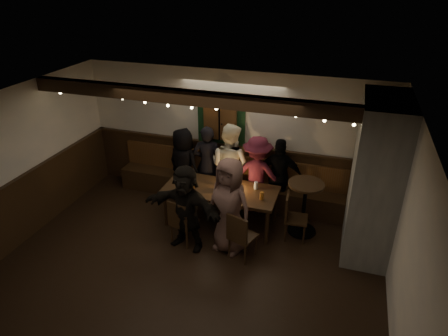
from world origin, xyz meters
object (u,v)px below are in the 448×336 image
(person_d, at_px, (257,175))
(person_e, at_px, (279,176))
(chair_near_left, at_px, (181,220))
(chair_near_right, at_px, (240,234))
(person_f, at_px, (186,208))
(person_g, at_px, (229,206))
(high_top, at_px, (305,202))
(person_a, at_px, (184,164))
(chair_end, at_px, (292,214))
(person_c, at_px, (230,165))
(person_b, at_px, (207,164))
(dining_table, at_px, (220,192))

(person_d, height_order, person_e, person_d)
(chair_near_left, relative_size, chair_near_right, 1.01)
(person_f, xyz_separation_m, person_g, (0.70, 0.15, 0.08))
(person_d, relative_size, person_e, 1.03)
(high_top, xyz_separation_m, person_a, (-2.48, 0.49, 0.12))
(person_e, bearing_deg, person_d, 10.00)
(chair_end, relative_size, high_top, 0.86)
(person_g, bearing_deg, chair_end, 50.79)
(chair_near_right, height_order, person_a, person_a)
(chair_end, height_order, person_g, person_g)
(chair_end, xyz_separation_m, person_c, (-1.35, 0.76, 0.37))
(chair_near_right, distance_m, high_top, 1.38)
(person_a, relative_size, person_d, 0.98)
(person_g, bearing_deg, person_b, 139.72)
(dining_table, distance_m, person_d, 0.84)
(chair_near_right, distance_m, person_c, 1.76)
(high_top, xyz_separation_m, person_g, (-1.11, -0.85, 0.20))
(person_a, bearing_deg, person_e, -158.77)
(dining_table, xyz_separation_m, person_f, (-0.33, -0.80, 0.09))
(person_f, relative_size, person_g, 0.91)
(chair_near_right, xyz_separation_m, chair_end, (0.69, 0.83, -0.00))
(person_f, bearing_deg, person_c, 88.94)
(chair_near_left, xyz_separation_m, person_a, (-0.57, 1.48, 0.27))
(chair_near_left, bearing_deg, person_c, 75.83)
(chair_near_right, xyz_separation_m, person_b, (-1.14, 1.64, 0.31))
(chair_near_right, relative_size, person_e, 0.57)
(person_f, bearing_deg, person_e, 61.04)
(person_e, relative_size, person_f, 0.99)
(chair_end, bearing_deg, person_f, -154.88)
(person_a, xyz_separation_m, person_d, (1.51, -0.02, 0.02))
(person_a, xyz_separation_m, person_e, (1.92, 0.09, -0.00))
(chair_near_left, distance_m, high_top, 2.15)
(chair_end, distance_m, person_c, 1.59)
(chair_near_right, relative_size, person_a, 0.57)
(person_g, bearing_deg, person_e, 86.45)
(person_a, bearing_deg, person_c, -159.17)
(person_e, xyz_separation_m, person_f, (-1.25, -1.58, 0.01))
(dining_table, xyz_separation_m, chair_end, (1.30, -0.04, -0.19))
(dining_table, height_order, person_e, person_e)
(chair_end, height_order, person_c, person_c)
(chair_near_left, height_order, chair_near_right, chair_near_left)
(chair_near_right, bearing_deg, person_f, 176.12)
(chair_near_left, distance_m, chair_near_right, 1.05)
(chair_near_left, bearing_deg, person_f, -3.98)
(high_top, distance_m, person_a, 2.53)
(chair_end, relative_size, person_f, 0.57)
(person_c, xyz_separation_m, person_f, (-0.28, -1.52, -0.10))
(chair_near_left, height_order, person_g, person_g)
(chair_near_right, xyz_separation_m, person_e, (0.30, 1.64, 0.27))
(chair_near_left, distance_m, person_b, 1.61)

